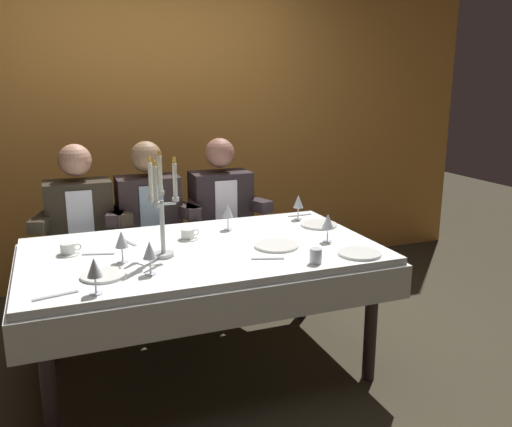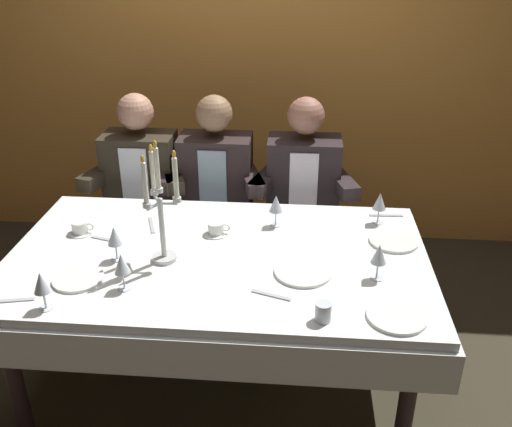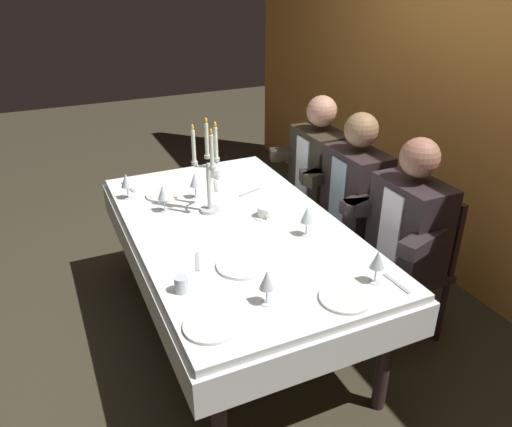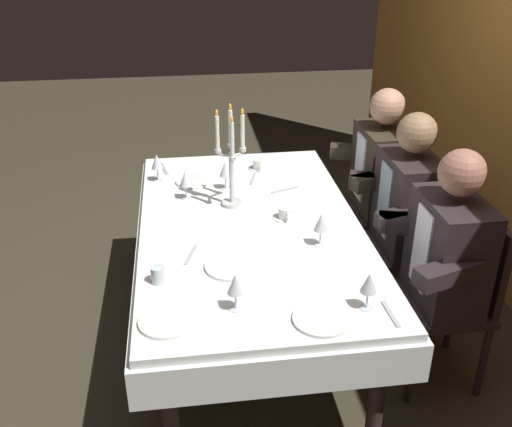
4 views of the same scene
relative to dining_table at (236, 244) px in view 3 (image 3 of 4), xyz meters
The scene contains 25 objects.
ground_plane 0.62m from the dining_table, ahead, with size 12.00×12.00×0.00m, color #383223.
back_wall 1.81m from the dining_table, 90.00° to the left, with size 6.00×0.12×2.70m, color gold.
dining_table is the anchor object (origin of this frame).
candelabra 0.44m from the dining_table, 162.70° to the right, with size 0.15×0.17×0.56m.
dinner_plate_0 0.84m from the dining_table, 12.08° to the left, with size 0.23×0.23×0.01m, color white.
dinner_plate_1 0.43m from the dining_table, 18.48° to the right, with size 0.25×0.25×0.01m, color white.
dinner_plate_2 0.62m from the dining_table, 154.50° to the right, with size 0.21×0.21×0.01m, color white.
dinner_plate_3 0.86m from the dining_table, 29.16° to the right, with size 0.23×0.23×0.01m, color white.
wine_glass_0 0.50m from the dining_table, 168.92° to the right, with size 0.07×0.07×0.16m.
wine_glass_1 0.80m from the dining_table, 142.16° to the right, with size 0.07×0.07×0.16m.
wine_glass_2 0.88m from the dining_table, 25.88° to the left, with size 0.07×0.07×0.16m.
wine_glass_3 0.75m from the dining_table, 11.92° to the right, with size 0.07×0.07×0.16m.
wine_glass_4 0.45m from the dining_table, 50.19° to the left, with size 0.07×0.07×0.16m.
wine_glass_5 0.51m from the dining_table, 137.44° to the right, with size 0.07×0.07×0.16m.
water_tumbler_0 0.67m from the dining_table, 44.17° to the right, with size 0.06×0.06×0.08m, color silver.
coffee_cup_0 0.72m from the dining_table, 168.45° to the left, with size 0.13×0.12×0.06m.
coffee_cup_1 0.24m from the dining_table, 100.06° to the left, with size 0.13×0.12×0.06m.
fork_0 0.56m from the dining_table, behind, with size 0.17×0.02×0.01m, color #B7B7BC.
fork_1 0.46m from the dining_table, 146.26° to the left, with size 0.17×0.02×0.01m, color #B7B7BC.
knife_2 0.89m from the dining_table, 150.47° to the right, with size 0.19×0.02×0.01m, color #B7B7BC.
fork_3 0.42m from the dining_table, 49.59° to the right, with size 0.17×0.02×0.01m, color #B7B7BC.
fork_4 0.94m from the dining_table, 29.00° to the left, with size 0.17×0.02×0.01m, color #B7B7BC.
seated_diner_0 1.07m from the dining_table, 123.69° to the left, with size 0.63×0.48×1.24m.
seated_diner_1 0.90m from the dining_table, 98.64° to the left, with size 0.63×0.48×1.24m.
seated_diner_2 0.97m from the dining_table, 66.56° to the left, with size 0.63×0.48×1.24m.
Camera 3 is at (2.25, -0.90, 2.05)m, focal length 35.06 mm.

